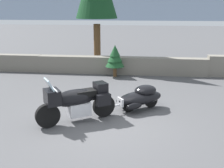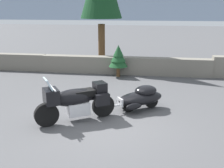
{
  "view_description": "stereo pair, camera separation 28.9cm",
  "coord_description": "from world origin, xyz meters",
  "views": [
    {
      "loc": [
        1.02,
        -6.99,
        3.13
      ],
      "look_at": [
        0.11,
        0.99,
        0.85
      ],
      "focal_mm": 44.07,
      "sensor_mm": 36.0,
      "label": 1
    },
    {
      "loc": [
        1.31,
        -6.95,
        3.13
      ],
      "look_at": [
        0.11,
        0.99,
        0.85
      ],
      "focal_mm": 44.07,
      "sensor_mm": 36.0,
      "label": 2
    }
  ],
  "objects": [
    {
      "name": "stone_guard_wall",
      "position": [
        0.78,
        5.82,
        0.44
      ],
      "size": [
        24.0,
        0.58,
        0.96
      ],
      "color": "slate",
      "rests_on": "ground"
    },
    {
      "name": "ground_plane",
      "position": [
        0.0,
        0.0,
        0.0
      ],
      "size": [
        80.0,
        80.0,
        0.0
      ],
      "primitive_type": "plane",
      "color": "#4C4C4F"
    },
    {
      "name": "pine_sapling_near",
      "position": [
        -0.24,
        5.23,
        0.91
      ],
      "size": [
        0.86,
        0.86,
        1.46
      ],
      "color": "brown",
      "rests_on": "ground"
    },
    {
      "name": "car_shaped_trailer",
      "position": [
        0.98,
        1.17,
        0.41
      ],
      "size": [
        2.03,
        1.52,
        0.76
      ],
      "color": "black",
      "rests_on": "ground"
    },
    {
      "name": "touring_motorcycle",
      "position": [
        -0.76,
        0.01,
        0.62
      ],
      "size": [
        2.0,
        1.5,
        1.33
      ],
      "color": "black",
      "rests_on": "ground"
    }
  ]
}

